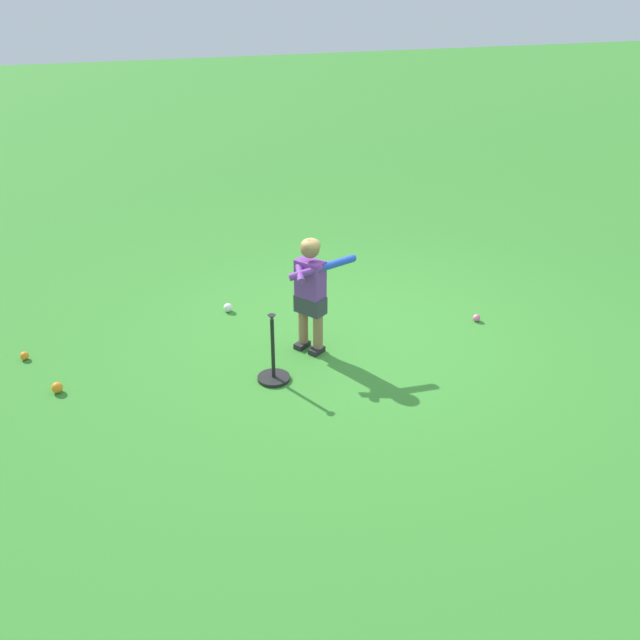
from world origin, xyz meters
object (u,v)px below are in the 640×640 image
Objects in this scene: child_batter at (311,285)px; play_ball_center_lawn at (24,356)px; play_ball_behind_batter at (57,388)px; play_ball_far_left at (477,318)px; batting_tee at (274,369)px; play_ball_far_right at (228,308)px.

child_batter is 13.99× the size of play_ball_center_lawn.
play_ball_behind_batter is at bearing 114.32° from play_ball_center_lawn.
batting_tee is at bearing 12.72° from play_ball_far_left.
play_ball_far_left is 0.81× the size of play_ball_far_right.
child_batter reaches higher than play_ball_center_lawn.
play_ball_far_right is 1.41m from batting_tee.
batting_tee is (-2.07, 0.97, 0.07)m from play_ball_center_lawn.
play_ball_behind_batter is (3.95, 0.18, 0.01)m from play_ball_far_left.
play_ball_behind_batter is at bearing 33.76° from play_ball_far_right.
play_ball_far_left is 2.23m from batting_tee.
play_ball_far_right is at bearing -167.28° from play_ball_center_lawn.
play_ball_behind_batter is (2.23, 0.10, -0.60)m from child_batter.
play_ball_far_right is at bearing -21.48° from play_ball_far_left.
play_ball_far_right is at bearing -146.24° from play_ball_behind_batter.
play_ball_far_right is at bearing -84.20° from batting_tee.
play_ball_center_lawn is at bearing 12.72° from play_ball_far_right.
play_ball_behind_batter is 0.15× the size of batting_tee.
batting_tee is (-1.77, 0.32, 0.06)m from play_ball_behind_batter.
play_ball_center_lawn is at bearing -25.14° from batting_tee.
batting_tee is at bearing 95.80° from play_ball_far_right.
child_batter is 0.82m from batting_tee.
child_batter reaches higher than play_ball_far_left.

